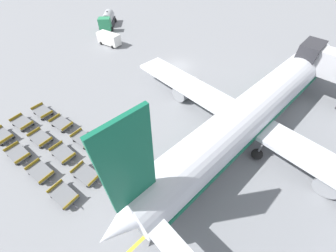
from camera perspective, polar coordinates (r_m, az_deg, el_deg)
The scene contains 17 objects.
ground_plane at distance 37.76m, azimuth 3.05°, elevation 16.39°, with size 500.00×500.00×0.00m, color gray.
airplane at distance 25.46m, azimuth 22.45°, elevation 3.90°, with size 35.32×40.20×12.78m.
fuel_tanker_primary at distance 55.31m, azimuth -16.38°, elevation 26.30°, with size 7.38×6.58×2.94m.
service_van at distance 45.91m, azimuth -16.04°, elevation 22.22°, with size 5.08×3.22×2.27m.
baggage_dolly_row_near_col_a at distance 31.30m, azimuth -38.99°, elevation -2.12°, with size 3.50×2.27×0.92m.
baggage_dolly_row_near_col_b at distance 28.08m, azimuth -36.17°, elevation -6.19°, with size 3.50×2.14×0.92m.
baggage_dolly_row_near_col_c at distance 25.13m, azimuth -31.86°, elevation -10.72°, with size 3.51×2.22×0.92m.
baggage_dolly_row_near_col_d at distance 22.55m, azimuth -26.91°, elevation -16.70°, with size 3.51×2.20×0.92m.
baggage_dolly_row_mid_a_col_a at distance 31.65m, azimuth -35.37°, elevation 0.75°, with size 3.50×2.29×0.92m.
baggage_dolly_row_mid_a_col_b at distance 28.35m, azimuth -31.82°, elevation -2.88°, with size 3.51×2.20×0.92m.
baggage_dolly_row_mid_a_col_c at distance 25.52m, azimuth -27.08°, elevation -6.74°, with size 3.50×2.11×0.92m.
baggage_dolly_row_mid_a_col_d at distance 22.88m, azimuth -21.72°, elevation -12.36°, with size 3.50×2.30×0.92m.
baggage_dolly_row_mid_b_col_a at distance 31.94m, azimuth -31.40°, elevation 3.42°, with size 3.50×2.09×0.92m.
baggage_dolly_row_mid_b_col_b at distance 28.97m, azimuth -27.41°, elevation 0.63°, with size 3.51×2.26×0.92m.
baggage_dolly_row_mid_b_col_c at distance 25.97m, azimuth -22.36°, elevation -3.34°, with size 3.50×2.19×0.92m.
baggage_dolly_row_mid_b_col_d at distance 23.48m, azimuth -16.67°, elevation -8.11°, with size 3.51×2.26×0.92m.
stand_guidance_stripe at distance 22.30m, azimuth 11.37°, elevation -13.01°, with size 2.24×38.19×0.01m.
Camera 1 is at (23.59, -22.63, 18.91)m, focal length 22.00 mm.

